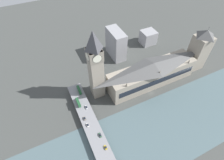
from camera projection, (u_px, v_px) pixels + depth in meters
name	position (u px, v px, depth m)	size (l,w,h in m)	color
ground_plane	(151.00, 93.00, 192.51)	(600.00, 600.00, 0.00)	#424442
river_water	(175.00, 123.00, 168.12)	(67.70, 360.00, 0.30)	#4C6066
parliament_hall	(152.00, 73.00, 193.07)	(24.31, 101.76, 29.64)	gray
clock_tower	(95.00, 65.00, 161.95)	(13.50, 13.50, 78.21)	gray
victoria_tower	(199.00, 50.00, 203.54)	(17.73, 17.73, 55.57)	gray
road_bridge	(104.00, 155.00, 143.38)	(167.39, 14.57, 5.21)	slate
double_decker_bus_lead	(79.00, 90.00, 185.85)	(10.21, 2.46, 4.68)	#235B33
double_decker_bus_mid	(78.00, 102.00, 174.91)	(10.12, 2.63, 4.59)	#235B33
car_northbound_lead	(88.00, 125.00, 160.16)	(4.04, 1.88, 1.35)	silver
car_northbound_mid	(100.00, 135.00, 153.54)	(4.44, 1.76, 1.52)	#2D5638
car_northbound_tail	(85.00, 118.00, 164.69)	(3.93, 1.87, 1.51)	slate
car_southbound_lead	(106.00, 147.00, 146.19)	(3.83, 1.89, 1.32)	gold
car_southbound_mid	(86.00, 107.00, 173.36)	(4.67, 1.84, 1.29)	silver
city_block_west	(148.00, 37.00, 249.01)	(18.17, 19.79, 18.99)	#939399
city_block_center	(116.00, 44.00, 223.12)	(32.20, 14.98, 37.14)	#939399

